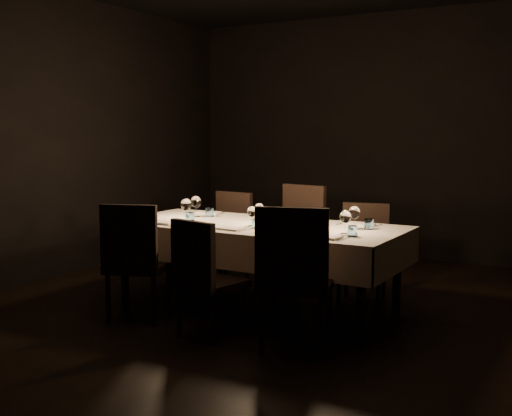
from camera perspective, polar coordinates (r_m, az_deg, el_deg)
The scene contains 14 objects.
room at distance 5.45m, azimuth -0.00°, elevation 6.26°, with size 5.01×6.01×3.01m.
dining_table at distance 5.52m, azimuth -0.00°, elevation -2.20°, with size 2.52×1.12×0.76m.
chair_near_left at distance 5.34m, azimuth -10.74°, elevation -4.26°, with size 0.60×0.60×0.98m.
place_setting_near_left at distance 5.67m, azimuth -6.76°, elevation -0.44°, with size 0.36×0.42×0.20m.
chair_near_center at distance 4.82m, azimuth -4.70°, elevation -5.76°, with size 0.52×0.52×0.90m.
place_setting_near_center at distance 5.29m, azimuth -0.84°, elevation -1.04°, with size 0.31×0.39×0.17m.
chair_near_right at distance 4.50m, azimuth 3.45°, elevation -5.81°, with size 0.62×0.62×1.05m.
place_setting_near_right at distance 4.92m, azimuth 7.57°, elevation -1.61°, with size 0.34×0.41×0.19m.
chair_far_left at distance 6.62m, azimuth -2.53°, elevation -2.21°, with size 0.49×0.49×0.93m.
place_setting_far_left at distance 6.06m, azimuth -4.78°, elevation 0.02°, with size 0.37×0.41×0.20m.
chair_far_center at distance 6.28m, azimuth 3.58°, elevation -2.27°, with size 0.57×0.57×1.03m.
place_setting_far_center at distance 5.70m, azimuth 0.84°, elevation -0.49°, with size 0.31×0.39×0.17m.
chair_far_right at distance 5.96m, azimuth 9.56°, elevation -3.47°, with size 0.50×0.50×0.90m.
place_setting_far_right at distance 5.33m, azimuth 9.16°, elevation -0.97°, with size 0.36×0.41×0.19m.
Camera 1 is at (2.73, -4.72, 1.55)m, focal length 45.00 mm.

